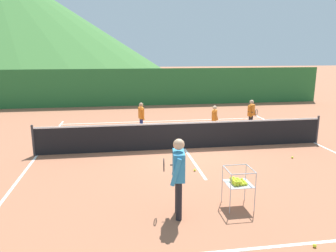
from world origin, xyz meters
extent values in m
plane|color=#A86647|center=(0.00, 0.00, 0.00)|extent=(120.00, 120.00, 0.00)
cube|color=white|center=(0.00, -6.11, 0.00)|extent=(10.13, 0.08, 0.01)
cube|color=white|center=(0.00, 4.76, 0.00)|extent=(10.13, 0.08, 0.01)
cube|color=white|center=(-5.06, 0.00, 0.00)|extent=(0.08, 10.88, 0.01)
cube|color=white|center=(5.06, 0.00, 0.00)|extent=(0.08, 10.88, 0.01)
cube|color=white|center=(0.00, 0.00, 0.00)|extent=(0.08, 5.89, 0.01)
cylinder|color=#333338|center=(-5.14, 0.00, 0.53)|extent=(0.08, 0.08, 1.05)
cylinder|color=#333338|center=(5.14, 0.00, 0.53)|extent=(0.08, 0.08, 1.05)
cube|color=black|center=(0.00, 0.00, 0.46)|extent=(10.20, 0.02, 0.92)
cube|color=white|center=(0.00, 0.00, 0.95)|extent=(10.20, 0.03, 0.06)
cylinder|color=black|center=(-1.13, -4.91, 0.42)|extent=(0.13, 0.13, 0.84)
cylinder|color=black|center=(-1.09, -4.59, 0.42)|extent=(0.13, 0.13, 0.84)
cube|color=#338CBF|center=(-1.11, -4.75, 1.14)|extent=(0.29, 0.53, 0.59)
sphere|color=#DBAD84|center=(-1.11, -4.75, 1.59)|extent=(0.23, 0.23, 0.23)
cylinder|color=#338CBF|center=(-1.21, -5.03, 1.10)|extent=(0.24, 0.12, 0.58)
cylinder|color=#338CBF|center=(-1.12, -4.46, 1.10)|extent=(0.18, 0.11, 0.58)
torus|color=#262628|center=(-1.37, -4.43, 1.04)|extent=(0.06, 0.29, 0.29)
cylinder|color=black|center=(-1.13, -4.46, 1.04)|extent=(0.22, 0.05, 0.03)
cylinder|color=navy|center=(-1.38, 2.55, 0.33)|extent=(0.10, 0.10, 0.66)
cylinder|color=navy|center=(-1.35, 2.30, 0.33)|extent=(0.10, 0.10, 0.66)
cube|color=orange|center=(-1.37, 2.43, 0.89)|extent=(0.23, 0.41, 0.46)
sphere|color=tan|center=(-1.37, 2.43, 1.24)|extent=(0.18, 0.18, 0.18)
cylinder|color=orange|center=(-1.34, 2.66, 0.86)|extent=(0.19, 0.09, 0.45)
cylinder|color=orange|center=(-1.31, 2.21, 0.86)|extent=(0.14, 0.09, 0.45)
cylinder|color=navy|center=(1.65, 1.80, 0.31)|extent=(0.09, 0.09, 0.62)
cylinder|color=navy|center=(1.55, 1.59, 0.31)|extent=(0.09, 0.09, 0.62)
cube|color=orange|center=(1.60, 1.69, 0.83)|extent=(0.31, 0.41, 0.43)
sphere|color=#DBAD84|center=(1.60, 1.69, 1.16)|extent=(0.17, 0.17, 0.17)
cylinder|color=orange|center=(1.73, 1.86, 0.81)|extent=(0.18, 0.13, 0.42)
cylinder|color=orange|center=(1.54, 1.49, 0.80)|extent=(0.14, 0.11, 0.43)
cylinder|color=black|center=(3.50, 2.32, 0.34)|extent=(0.10, 0.10, 0.67)
cylinder|color=black|center=(3.33, 2.13, 0.34)|extent=(0.10, 0.10, 0.67)
cube|color=orange|center=(3.41, 2.22, 0.91)|extent=(0.41, 0.42, 0.47)
sphere|color=#DBAD84|center=(3.41, 2.22, 1.27)|extent=(0.19, 0.19, 0.19)
cylinder|color=orange|center=(3.61, 2.36, 0.88)|extent=(0.18, 0.18, 0.46)
cylinder|color=orange|center=(3.28, 2.03, 0.88)|extent=(0.15, 0.15, 0.46)
torus|color=#262628|center=(3.48, 1.85, 0.87)|extent=(0.21, 0.23, 0.29)
cylinder|color=black|center=(3.30, 2.02, 0.87)|extent=(0.18, 0.17, 0.03)
cylinder|color=#B7B7BC|center=(0.01, -4.25, 0.45)|extent=(0.02, 0.02, 0.89)
cylinder|color=#B7B7BC|center=(0.57, -4.25, 0.45)|extent=(0.02, 0.02, 0.89)
cylinder|color=#B7B7BC|center=(0.01, -4.81, 0.45)|extent=(0.02, 0.02, 0.89)
cylinder|color=#B7B7BC|center=(0.57, -4.81, 0.45)|extent=(0.02, 0.02, 0.89)
cube|color=#B7B7BC|center=(0.29, -4.53, 0.55)|extent=(0.56, 0.56, 0.01)
cube|color=#B7B7BC|center=(0.29, -4.25, 0.89)|extent=(0.56, 0.02, 0.02)
cube|color=#B7B7BC|center=(0.29, -4.81, 0.89)|extent=(0.56, 0.02, 0.02)
cube|color=#B7B7BC|center=(0.01, -4.53, 0.89)|extent=(0.02, 0.56, 0.02)
cube|color=#B7B7BC|center=(0.57, -4.53, 0.89)|extent=(0.02, 0.56, 0.02)
sphere|color=yellow|center=(0.16, -4.66, 0.59)|extent=(0.07, 0.07, 0.07)
sphere|color=yellow|center=(0.16, -4.59, 0.58)|extent=(0.07, 0.07, 0.07)
sphere|color=yellow|center=(0.16, -4.53, 0.59)|extent=(0.07, 0.07, 0.07)
sphere|color=yellow|center=(0.16, -4.47, 0.58)|extent=(0.07, 0.07, 0.07)
sphere|color=yellow|center=(0.17, -4.40, 0.59)|extent=(0.07, 0.07, 0.07)
sphere|color=yellow|center=(0.22, -4.66, 0.58)|extent=(0.07, 0.07, 0.07)
sphere|color=yellow|center=(0.23, -4.59, 0.58)|extent=(0.07, 0.07, 0.07)
sphere|color=yellow|center=(0.23, -4.52, 0.58)|extent=(0.07, 0.07, 0.07)
sphere|color=yellow|center=(0.22, -4.47, 0.58)|extent=(0.07, 0.07, 0.07)
sphere|color=yellow|center=(0.23, -4.40, 0.58)|extent=(0.07, 0.07, 0.07)
sphere|color=yellow|center=(0.29, -4.66, 0.59)|extent=(0.07, 0.07, 0.07)
sphere|color=yellow|center=(0.30, -4.59, 0.58)|extent=(0.07, 0.07, 0.07)
sphere|color=yellow|center=(0.29, -4.53, 0.58)|extent=(0.07, 0.07, 0.07)
sphere|color=yellow|center=(0.29, -4.46, 0.58)|extent=(0.07, 0.07, 0.07)
sphere|color=yellow|center=(0.29, -4.39, 0.59)|extent=(0.07, 0.07, 0.07)
sphere|color=yellow|center=(0.35, -4.66, 0.59)|extent=(0.07, 0.07, 0.07)
sphere|color=yellow|center=(0.35, -4.59, 0.58)|extent=(0.07, 0.07, 0.07)
sphere|color=yellow|center=(0.36, -4.53, 0.58)|extent=(0.07, 0.07, 0.07)
sphere|color=yellow|center=(0.35, -4.46, 0.58)|extent=(0.07, 0.07, 0.07)
sphere|color=yellow|center=(0.35, -4.40, 0.59)|extent=(0.07, 0.07, 0.07)
sphere|color=yellow|center=(0.42, -4.65, 0.58)|extent=(0.07, 0.07, 0.07)
sphere|color=yellow|center=(0.42, -4.59, 0.59)|extent=(0.07, 0.07, 0.07)
sphere|color=yellow|center=(0.43, -4.53, 0.59)|extent=(0.07, 0.07, 0.07)
sphere|color=yellow|center=(0.42, -4.47, 0.58)|extent=(0.07, 0.07, 0.07)
sphere|color=yellow|center=(0.42, -4.39, 0.59)|extent=(0.07, 0.07, 0.07)
sphere|color=yellow|center=(0.17, -4.66, 0.64)|extent=(0.07, 0.07, 0.07)
sphere|color=yellow|center=(0.16, -4.59, 0.64)|extent=(0.07, 0.07, 0.07)
sphere|color=yellow|center=(0.17, -4.53, 0.64)|extent=(0.07, 0.07, 0.07)
sphere|color=yellow|center=(0.16, -4.46, 0.64)|extent=(0.07, 0.07, 0.07)
sphere|color=yellow|center=(0.16, -4.40, 0.64)|extent=(0.07, 0.07, 0.07)
sphere|color=yellow|center=(0.23, -4.66, 0.64)|extent=(0.07, 0.07, 0.07)
sphere|color=yellow|center=(0.23, -4.59, 0.64)|extent=(0.07, 0.07, 0.07)
sphere|color=yellow|center=(0.22, -4.53, 0.64)|extent=(0.07, 0.07, 0.07)
sphere|color=yellow|center=(0.23, -4.46, 0.64)|extent=(0.07, 0.07, 0.07)
sphere|color=yellow|center=(0.22, -4.39, 0.64)|extent=(0.07, 0.07, 0.07)
sphere|color=yellow|center=(0.29, -4.65, 0.64)|extent=(0.07, 0.07, 0.07)
sphere|color=yellow|center=(0.30, -4.60, 0.64)|extent=(0.07, 0.07, 0.07)
sphere|color=yellow|center=(0.29, -4.53, 0.64)|extent=(0.07, 0.07, 0.07)
sphere|color=yellow|center=(0.29, -4.46, 0.64)|extent=(0.07, 0.07, 0.07)
sphere|color=yellow|center=(1.10, -6.24, 0.03)|extent=(0.07, 0.07, 0.07)
sphere|color=yellow|center=(-0.16, -2.24, 0.03)|extent=(0.07, 0.07, 0.07)
sphere|color=yellow|center=(3.28, -1.59, 0.03)|extent=(0.07, 0.07, 0.07)
cube|color=#286B33|center=(0.00, 9.64, 1.17)|extent=(22.28, 0.08, 2.34)
camera|label=1|loc=(-2.28, -10.94, 3.44)|focal=34.66mm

